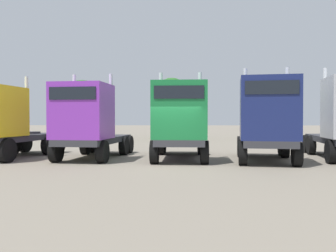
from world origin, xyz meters
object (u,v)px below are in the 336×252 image
object	(u,v)px
semi_truck_green	(180,122)
semi_truck_navy	(267,120)
semi_truck_yellow	(1,122)
semi_truck_purple	(88,121)

from	to	relation	value
semi_truck_green	semi_truck_navy	bearing A→B (deg)	81.73
semi_truck_yellow	semi_truck_navy	bearing A→B (deg)	94.56
semi_truck_yellow	semi_truck_purple	distance (m)	4.30
semi_truck_green	semi_truck_purple	bearing A→B (deg)	-90.98
semi_truck_yellow	semi_truck_purple	bearing A→B (deg)	97.15
semi_truck_green	semi_truck_yellow	bearing A→B (deg)	-90.74
semi_truck_green	semi_truck_navy	size ratio (longest dim) A/B	1.06
semi_truck_purple	semi_truck_green	distance (m)	4.45
semi_truck_purple	semi_truck_yellow	bearing A→B (deg)	-86.07
semi_truck_yellow	semi_truck_navy	xyz separation A→B (m)	(12.67, -0.84, 0.11)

